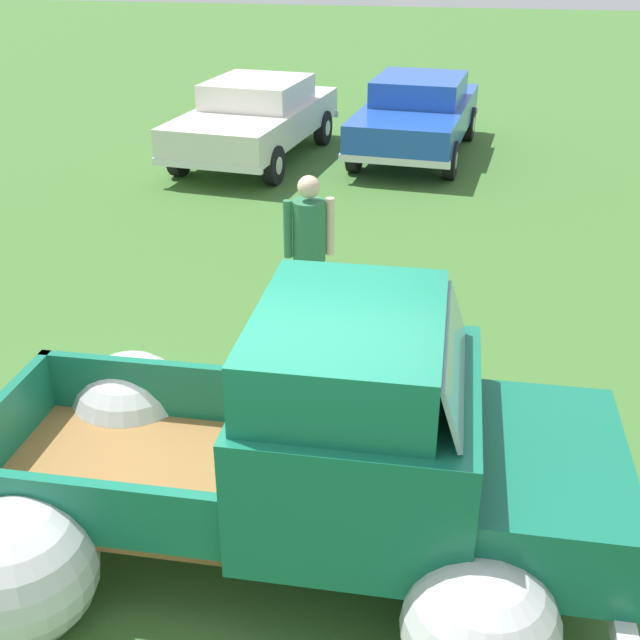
% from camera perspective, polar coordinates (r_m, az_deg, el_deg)
% --- Properties ---
extents(ground_plane, '(80.00, 80.00, 0.00)m').
position_cam_1_polar(ground_plane, '(5.99, -3.65, -15.83)').
color(ground_plane, '#3D6B2D').
extents(vintage_pickup_truck, '(4.66, 2.84, 1.96)m').
position_cam_1_polar(vintage_pickup_truck, '(5.44, 0.18, -10.44)').
color(vintage_pickup_truck, black).
rests_on(vintage_pickup_truck, ground).
extents(show_car_0, '(2.42, 4.65, 1.43)m').
position_cam_1_polar(show_car_0, '(15.26, -4.62, 14.28)').
color(show_car_0, black).
rests_on(show_car_0, ground).
extents(show_car_1, '(2.25, 4.60, 1.43)m').
position_cam_1_polar(show_car_1, '(15.61, 6.94, 14.45)').
color(show_car_1, black).
rests_on(show_car_1, ground).
extents(spectator_1, '(0.53, 0.44, 1.76)m').
position_cam_1_polar(spectator_1, '(8.33, -0.78, 5.30)').
color(spectator_1, gray).
rests_on(spectator_1, ground).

